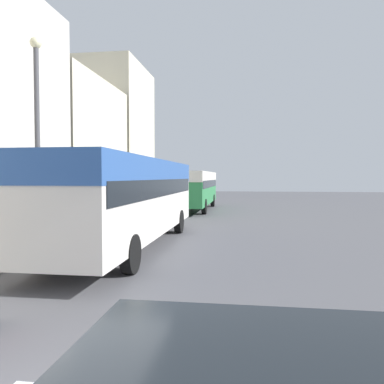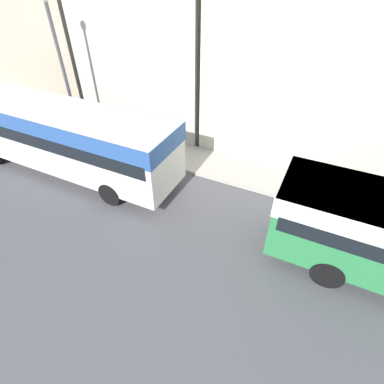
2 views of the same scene
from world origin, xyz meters
name	(u,v)px [view 1 (image 1 of 2)]	position (x,y,z in m)	size (l,w,h in m)	color
building_far_terrace	(62,149)	(-8.95, 18.25, 4.11)	(5.50, 8.42, 8.22)	beige
building_end_row	(110,137)	(-9.09, 26.74, 5.74)	(5.79, 7.59, 11.48)	beige
bus_lead	(128,191)	(-1.91, 9.22, 1.96)	(2.64, 11.22, 3.02)	silver
bus_following	(194,185)	(-1.65, 24.16, 1.84)	(2.52, 10.38, 2.81)	#2D8447
pedestrian_near_curb	(168,193)	(-4.31, 27.43, 1.09)	(0.34, 0.34, 1.80)	#232838
lamp_post	(37,126)	(-4.35, 7.73, 4.04)	(0.36, 0.36, 6.63)	#47474C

